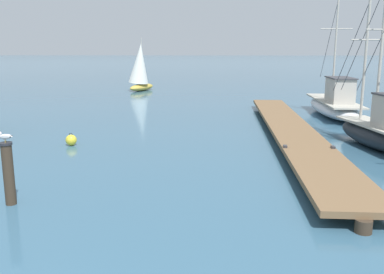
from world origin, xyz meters
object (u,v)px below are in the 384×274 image
(fishing_boat_0, at_px, (334,104))
(mooring_piling, at_px, (8,172))
(perched_seagull, at_px, (5,136))
(mooring_buoy, at_px, (71,140))
(distant_sailboat, at_px, (140,68))
(fishing_boat_1, at_px, (379,130))

(fishing_boat_0, bearing_deg, mooring_piling, -129.78)
(mooring_piling, bearing_deg, perched_seagull, 4.17)
(mooring_buoy, bearing_deg, distant_sailboat, 92.08)
(fishing_boat_0, relative_size, fishing_boat_1, 1.05)
(fishing_boat_0, distance_m, mooring_buoy, 14.67)
(fishing_boat_0, bearing_deg, perched_seagull, -129.77)
(fishing_boat_1, bearing_deg, fishing_boat_0, 86.52)
(perched_seagull, bearing_deg, fishing_boat_0, 50.23)
(fishing_boat_1, distance_m, mooring_piling, 13.07)
(mooring_piling, bearing_deg, distant_sailboat, 92.80)
(fishing_boat_0, bearing_deg, distant_sailboat, 133.99)
(mooring_piling, bearing_deg, mooring_buoy, 95.22)
(perched_seagull, distance_m, distant_sailboat, 27.89)
(perched_seagull, bearing_deg, mooring_buoy, 95.27)
(fishing_boat_1, bearing_deg, mooring_piling, -150.33)
(fishing_boat_0, distance_m, mooring_piling, 18.48)
(fishing_boat_0, bearing_deg, mooring_buoy, -147.78)
(fishing_boat_1, height_order, perched_seagull, fishing_boat_1)
(fishing_boat_1, bearing_deg, distant_sailboat, 120.73)
(mooring_piling, relative_size, perched_seagull, 4.12)
(mooring_piling, xyz_separation_m, distant_sailboat, (-1.36, 27.86, 1.21))
(fishing_boat_1, height_order, distant_sailboat, fishing_boat_1)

